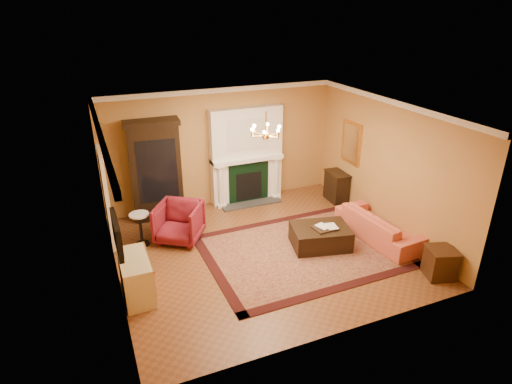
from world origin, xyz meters
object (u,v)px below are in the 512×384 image
end_table (440,263)px  console_table (336,187)px  coral_sofa (380,222)px  china_cabinet (156,172)px  leather_ottoman (320,236)px  pedestal_table (141,227)px  wingback_armchair (179,221)px  commode (136,277)px

end_table → console_table: bearing=89.1°
coral_sofa → china_cabinet: bearing=50.6°
leather_ottoman → china_cabinet: bearing=149.6°
china_cabinet → leather_ottoman: 4.14m
coral_sofa → console_table: (0.22, 2.11, -0.03)m
coral_sofa → console_table: 2.12m
end_table → coral_sofa: bearing=95.6°
console_table → china_cabinet: bearing=172.4°
end_table → pedestal_table: bearing=146.3°
china_cabinet → wingback_armchair: bearing=-77.6°
pedestal_table → leather_ottoman: size_ratio=0.63×
coral_sofa → console_table: bearing=-10.7°
wingback_armchair → end_table: 5.41m
china_cabinet → wingback_armchair: size_ratio=2.44×
coral_sofa → leather_ottoman: bearing=76.9°
pedestal_table → commode: (-0.35, -1.78, -0.05)m
commode → wingback_armchair: bearing=54.9°
china_cabinet → commode: china_cabinet is taller
console_table → end_table: bearing=-87.5°
china_cabinet → leather_ottoman: (2.93, -2.78, -0.92)m
console_table → wingback_armchair: bearing=-170.6°
wingback_armchair → leather_ottoman: bearing=5.7°
coral_sofa → commode: bearing=85.6°
coral_sofa → leather_ottoman: coral_sofa is taller
china_cabinet → wingback_armchair: 1.52m
pedestal_table → coral_sofa: bearing=-19.5°
wingback_armchair → leather_ottoman: 3.11m
commode → end_table: 5.69m
commode → leather_ottoman: commode is taller
wingback_armchair → leather_ottoman: (2.74, -1.44, -0.24)m
china_cabinet → coral_sofa: size_ratio=1.09×
commode → console_table: bearing=21.0°
leather_ottoman → coral_sofa: bearing=4.8°
coral_sofa → console_table: size_ratio=2.79×
wingback_armchair → pedestal_table: (-0.81, 0.10, -0.04)m
wingback_armchair → pedestal_table: 0.82m
pedestal_table → end_table: bearing=-33.7°
wingback_armchair → end_table: wingback_armchair is taller
wingback_armchair → pedestal_table: wingback_armchair is taller
commode → console_table: commode is taller
console_table → leather_ottoman: bearing=-126.7°
coral_sofa → pedestal_table: bearing=65.8°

